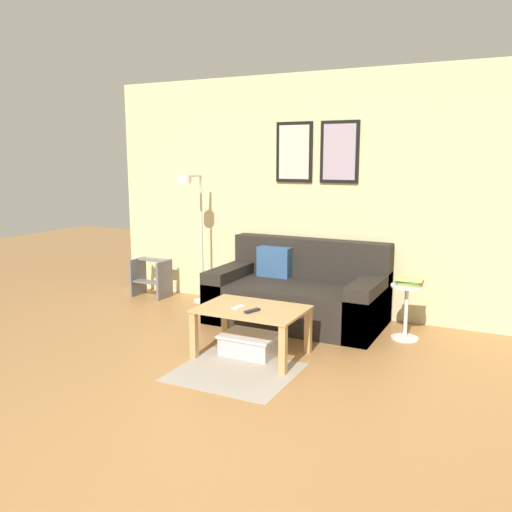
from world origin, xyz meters
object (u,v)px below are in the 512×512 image
object	(u,v)px
floor_lamp	(194,223)
remote_control	(252,311)
coffee_table	(252,316)
cell_phone	(239,307)
side_table	(406,307)
couch	(298,295)
book_stack	(410,282)
storage_bin	(250,344)
step_stool	(151,277)

from	to	relation	value
floor_lamp	remote_control	bearing A→B (deg)	-42.42
coffee_table	cell_phone	bearing A→B (deg)	-161.28
cell_phone	floor_lamp	bearing A→B (deg)	142.57
coffee_table	side_table	world-z (taller)	side_table
couch	side_table	size ratio (longest dim) A/B	3.34
book_stack	storage_bin	bearing A→B (deg)	-138.11
couch	remote_control	bearing A→B (deg)	-86.69
book_stack	cell_phone	world-z (taller)	book_stack
side_table	step_stool	bearing A→B (deg)	175.97
book_stack	floor_lamp	bearing A→B (deg)	177.19
coffee_table	floor_lamp	bearing A→B (deg)	138.83
coffee_table	cell_phone	size ratio (longest dim) A/B	6.39
couch	coffee_table	world-z (taller)	couch
book_stack	step_stool	distance (m)	3.13
coffee_table	remote_control	distance (m)	0.15
book_stack	remote_control	world-z (taller)	book_stack
cell_phone	side_table	bearing A→B (deg)	48.06
coffee_table	couch	bearing A→B (deg)	90.52
book_stack	cell_phone	size ratio (longest dim) A/B	1.79
storage_bin	remote_control	bearing A→B (deg)	-53.70
floor_lamp	remote_control	distance (m)	1.92
book_stack	remote_control	distance (m)	1.55
couch	remote_control	xyz separation A→B (m)	(0.07, -1.18, 0.15)
coffee_table	step_stool	size ratio (longest dim) A/B	1.96
couch	cell_phone	size ratio (longest dim) A/B	12.32
floor_lamp	step_stool	xyz separation A→B (m)	(-0.69, 0.08, -0.70)
side_table	cell_phone	xyz separation A→B (m)	(-1.20, -1.04, 0.11)
couch	step_stool	size ratio (longest dim) A/B	3.77
remote_control	cell_phone	bearing A→B (deg)	177.31
remote_control	cell_phone	size ratio (longest dim) A/B	1.07
cell_phone	step_stool	distance (m)	2.27
coffee_table	book_stack	bearing A→B (deg)	42.55
storage_bin	book_stack	bearing A→B (deg)	41.89
floor_lamp	book_stack	world-z (taller)	floor_lamp
storage_bin	floor_lamp	size ratio (longest dim) A/B	0.32
storage_bin	side_table	world-z (taller)	side_table
couch	coffee_table	distance (m)	1.08
couch	cell_phone	xyz separation A→B (m)	(-0.10, -1.11, 0.14)
coffee_table	remote_control	xyz separation A→B (m)	(0.06, -0.10, 0.08)
side_table	remote_control	bearing A→B (deg)	-132.98
storage_bin	side_table	size ratio (longest dim) A/B	0.92
side_table	cell_phone	size ratio (longest dim) A/B	3.69
side_table	cell_phone	bearing A→B (deg)	-139.03
cell_phone	coffee_table	bearing A→B (deg)	25.80
storage_bin	book_stack	distance (m)	1.59
coffee_table	book_stack	xyz separation A→B (m)	(1.11, 1.02, 0.21)
floor_lamp	cell_phone	world-z (taller)	floor_lamp
storage_bin	cell_phone	size ratio (longest dim) A/B	3.40
storage_bin	cell_phone	world-z (taller)	cell_phone
step_stool	floor_lamp	bearing A→B (deg)	-7.02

